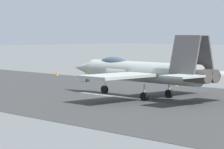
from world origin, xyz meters
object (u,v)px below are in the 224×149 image
fighter_jet (142,71)px  crew_person (88,75)px  marker_cone_mid (176,84)px  marker_cone_far (57,74)px

fighter_jet → crew_person: 17.38m
fighter_jet → marker_cone_mid: bearing=-64.6°
fighter_jet → marker_cone_far: size_ratio=31.04×
crew_person → marker_cone_mid: bearing=-161.8°
marker_cone_mid → marker_cone_far: size_ratio=1.00×
fighter_jet → crew_person: size_ratio=10.59×
fighter_jet → marker_cone_mid: 12.04m
marker_cone_mid → marker_cone_far: (21.11, 0.00, 0.00)m
fighter_jet → marker_cone_mid: fighter_jet is taller
marker_cone_far → crew_person: bearing=161.4°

